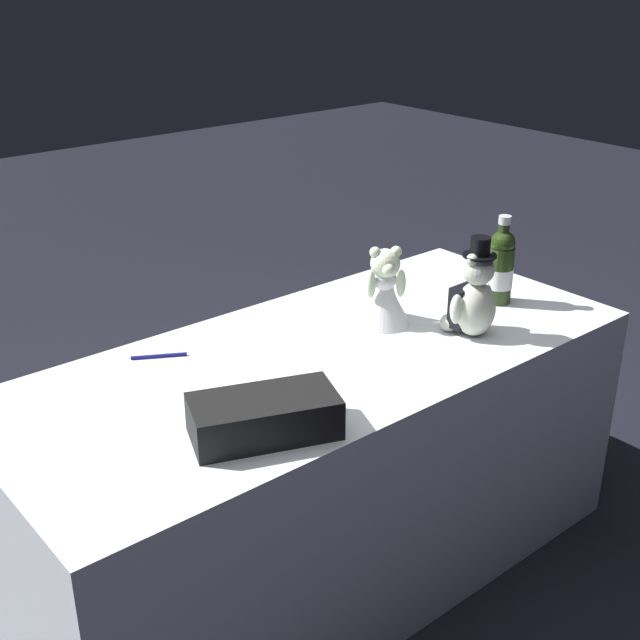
# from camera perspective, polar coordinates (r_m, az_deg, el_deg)

# --- Properties ---
(ground_plane) EXTENTS (12.00, 12.00, 0.00)m
(ground_plane) POSITION_cam_1_polar(r_m,az_deg,el_deg) (2.66, 0.00, -16.36)
(ground_plane) COLOR black
(reception_table) EXTENTS (1.79, 0.78, 0.72)m
(reception_table) POSITION_cam_1_polar(r_m,az_deg,el_deg) (2.44, 0.00, -9.91)
(reception_table) COLOR white
(reception_table) RESTS_ON ground_plane
(teddy_bear_groom) EXTENTS (0.16, 0.15, 0.29)m
(teddy_bear_groom) POSITION_cam_1_polar(r_m,az_deg,el_deg) (2.37, 10.46, 1.49)
(teddy_bear_groom) COLOR silver
(teddy_bear_groom) RESTS_ON reception_table
(teddy_bear_bride) EXTENTS (0.19, 0.21, 0.24)m
(teddy_bear_bride) POSITION_cam_1_polar(r_m,az_deg,el_deg) (2.42, 4.37, 2.13)
(teddy_bear_bride) COLOR white
(teddy_bear_bride) RESTS_ON reception_table
(champagne_bottle) EXTENTS (0.08, 0.08, 0.28)m
(champagne_bottle) POSITION_cam_1_polar(r_m,az_deg,el_deg) (2.61, 12.28, 3.65)
(champagne_bottle) COLOR #233712
(champagne_bottle) RESTS_ON reception_table
(signing_pen) EXTENTS (0.14, 0.09, 0.01)m
(signing_pen) POSITION_cam_1_polar(r_m,az_deg,el_deg) (2.28, -11.11, -2.44)
(signing_pen) COLOR navy
(signing_pen) RESTS_ON reception_table
(gift_case_black) EXTENTS (0.37, 0.27, 0.09)m
(gift_case_black) POSITION_cam_1_polar(r_m,az_deg,el_deg) (1.88, -3.84, -6.60)
(gift_case_black) COLOR black
(gift_case_black) RESTS_ON reception_table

